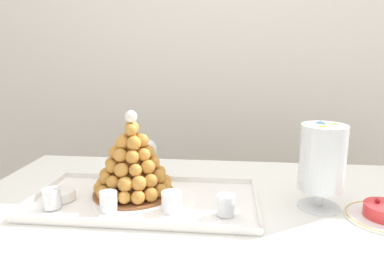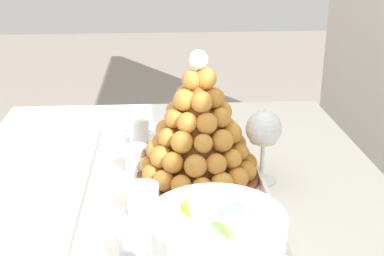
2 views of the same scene
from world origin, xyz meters
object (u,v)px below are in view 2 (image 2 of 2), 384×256
at_px(dessert_cup_mid_left, 137,160).
at_px(wine_glass, 264,132).
at_px(croquembouche, 198,132).
at_px(creme_brulee_ramekin, 165,133).
at_px(serving_tray, 178,189).
at_px(dessert_cup_left, 140,131).
at_px(dessert_cup_centre, 143,200).
at_px(dessert_cup_mid_right, 135,248).

xyz_separation_m(dessert_cup_mid_left, wine_glass, (0.05, 0.25, 0.08)).
bearing_deg(croquembouche, creme_brulee_ramekin, -163.14).
relative_size(croquembouche, wine_glass, 1.74).
relative_size(serving_tray, dessert_cup_mid_left, 11.96).
bearing_deg(dessert_cup_mid_left, creme_brulee_ramekin, 160.31).
bearing_deg(wine_glass, croquembouche, -96.06).
bearing_deg(dessert_cup_left, dessert_cup_centre, 2.51).
xyz_separation_m(serving_tray, creme_brulee_ramekin, (-0.26, -0.02, 0.02)).
distance_m(dessert_cup_mid_left, creme_brulee_ramekin, 0.18).
bearing_deg(croquembouche, dessert_cup_centre, -38.24).
bearing_deg(wine_glass, dessert_cup_centre, -62.40).
bearing_deg(creme_brulee_ramekin, dessert_cup_mid_right, -6.16).
height_order(serving_tray, dessert_cup_mid_left, dessert_cup_mid_left).
xyz_separation_m(dessert_cup_mid_right, wine_glass, (-0.27, 0.24, 0.08)).
bearing_deg(wine_glass, dessert_cup_mid_left, -101.37).
distance_m(croquembouche, dessert_cup_mid_right, 0.32).
bearing_deg(creme_brulee_ramekin, dessert_cup_centre, -7.38).
distance_m(dessert_cup_mid_left, dessert_cup_centre, 0.18).
bearing_deg(wine_glass, creme_brulee_ramekin, -139.27).
xyz_separation_m(dessert_cup_left, wine_glass, (0.22, 0.25, 0.08)).
height_order(dessert_cup_left, dessert_cup_mid_right, same).
height_order(dessert_cup_left, creme_brulee_ramekin, dessert_cup_left).
height_order(dessert_cup_centre, wine_glass, wine_glass).
xyz_separation_m(dessert_cup_left, creme_brulee_ramekin, (-0.01, 0.06, -0.01)).
xyz_separation_m(serving_tray, dessert_cup_centre, (0.09, -0.06, 0.03)).
relative_size(dessert_cup_centre, dessert_cup_mid_right, 1.02).
height_order(serving_tray, creme_brulee_ramekin, creme_brulee_ramekin).
distance_m(dessert_cup_left, dessert_cup_mid_right, 0.49).
xyz_separation_m(croquembouche, dessert_cup_left, (-0.20, -0.12, -0.07)).
xyz_separation_m(dessert_cup_mid_left, creme_brulee_ramekin, (-0.17, 0.06, -0.01)).
height_order(serving_tray, dessert_cup_left, dessert_cup_left).
distance_m(dessert_cup_centre, creme_brulee_ramekin, 0.35).
bearing_deg(dessert_cup_mid_left, dessert_cup_left, 179.40).
xyz_separation_m(dessert_cup_mid_left, dessert_cup_mid_right, (0.32, 0.01, 0.00)).
bearing_deg(dessert_cup_mid_right, wine_glass, 138.12).
distance_m(dessert_cup_left, dessert_cup_mid_left, 0.17).
height_order(croquembouche, dessert_cup_centre, croquembouche).
xyz_separation_m(dessert_cup_centre, wine_glass, (-0.12, 0.24, 0.08)).
bearing_deg(dessert_cup_centre, croquembouche, 141.76).
distance_m(croquembouche, dessert_cup_left, 0.25).
relative_size(dessert_cup_left, dessert_cup_mid_left, 1.01).
bearing_deg(dessert_cup_centre, dessert_cup_mid_right, -3.30).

